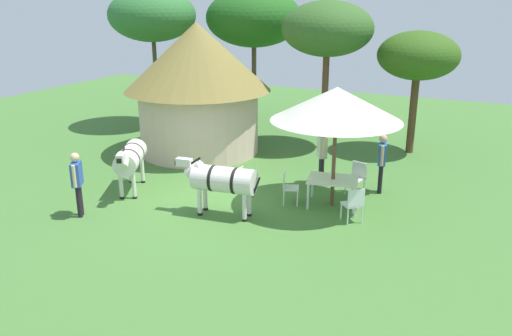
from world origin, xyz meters
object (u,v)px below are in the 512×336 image
Objects in this scene: acacia_tree_right_background at (254,18)px; acacia_tree_far_lawn at (328,29)px; patio_chair_near_lawn at (357,176)px; acacia_tree_left_background at (418,56)px; zebra_by_umbrella at (222,180)px; striped_lounge_chair at (226,178)px; acacia_tree_behind_hut at (152,15)px; zebra_nearest_camera at (130,158)px; thatched_hut at (198,83)px; shade_umbrella at (337,104)px; patio_chair_east_end at (354,203)px; patio_chair_near_hut at (288,185)px; guest_beside_umbrella at (382,158)px; standing_watcher at (77,179)px; guest_behind_table at (322,151)px; patio_dining_table at (333,182)px.

acacia_tree_right_background reaches higher than acacia_tree_far_lawn.
patio_chair_near_lawn is 0.21× the size of acacia_tree_left_background.
acacia_tree_far_lawn is at bearing -9.23° from zebra_by_umbrella.
zebra_by_umbrella is at bearing -152.36° from striped_lounge_chair.
acacia_tree_left_background is at bearing -80.05° from patio_chair_near_lawn.
acacia_tree_far_lawn is at bearing -0.95° from acacia_tree_behind_hut.
zebra_nearest_camera reaches higher than zebra_by_umbrella.
shade_umbrella is (5.78, -2.79, 0.27)m from thatched_hut.
patio_chair_east_end is 1.00× the size of patio_chair_near_hut.
patio_chair_near_hut is at bearing 121.71° from guest_beside_umbrella.
standing_watcher is at bearing 116.02° from guest_beside_umbrella.
acacia_tree_behind_hut is at bearing 150.41° from shade_umbrella.
guest_beside_umbrella is at bearing -42.05° from acacia_tree_right_background.
zebra_nearest_camera is 0.95× the size of zebra_by_umbrella.
standing_watcher is 2.00× the size of striped_lounge_chair.
acacia_tree_left_background is (1.74, 4.54, 2.32)m from guest_behind_table.
striped_lounge_chair is at bearing 178.95° from patio_dining_table.
standing_watcher is (-4.71, -4.82, -0.03)m from guest_behind_table.
patio_chair_near_hut is at bearing -108.02° from acacia_tree_left_background.
striped_lounge_chair is 0.16× the size of acacia_tree_far_lawn.
striped_lounge_chair is (-4.03, 0.92, -0.27)m from patio_chair_east_end.
guest_beside_umbrella is at bearing -130.33° from patio_chair_near_lawn.
guest_beside_umbrella is 0.99× the size of guest_behind_table.
standing_watcher is at bearing 55.08° from patio_chair_near_lawn.
guest_behind_table is 5.45m from zebra_nearest_camera.
standing_watcher is at bearing -65.97° from acacia_tree_behind_hut.
thatched_hut is 1.19× the size of acacia_tree_left_background.
zebra_by_umbrella is at bearing -60.27° from patio_chair_near_hut.
patio_chair_east_end reaches higher than striped_lounge_chair.
guest_behind_table reaches higher than patio_chair_east_end.
acacia_tree_left_background is (6.45, 9.36, 2.35)m from standing_watcher.
patio_dining_table is 0.26× the size of acacia_tree_right_background.
guest_beside_umbrella reaches higher than zebra_by_umbrella.
patio_dining_table is at bearing -52.11° from acacia_tree_right_background.
zebra_by_umbrella is (-1.51, -3.22, -0.08)m from guest_behind_table.
patio_chair_near_hut is 7.24m from acacia_tree_left_background.
patio_chair_near_hut is 4.48m from zebra_nearest_camera.
guest_beside_umbrella is (2.03, 1.90, 0.49)m from patio_chair_near_hut.
zebra_by_umbrella is (-2.65, -2.96, 0.43)m from patio_chair_near_lawn.
striped_lounge_chair is 0.20× the size of acacia_tree_left_background.
acacia_tree_behind_hut is (-3.91, 8.77, 3.53)m from standing_watcher.
thatched_hut reaches higher than shade_umbrella.
acacia_tree_left_background is 0.75× the size of acacia_tree_behind_hut.
striped_lounge_chair is 7.84m from acacia_tree_left_background.
thatched_hut is 6.42m from shade_umbrella.
patio_dining_table is 6.62m from acacia_tree_far_lawn.
patio_dining_table is 0.35× the size of acacia_tree_left_background.
shade_umbrella is 10.97m from acacia_tree_behind_hut.
acacia_tree_left_background is (6.40, 7.37, 2.38)m from zebra_nearest_camera.
acacia_tree_behind_hut is at bearing 105.46° from patio_chair_east_end.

